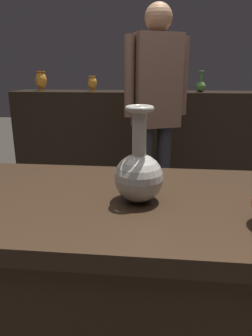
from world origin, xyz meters
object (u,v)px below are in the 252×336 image
vase_centerpiece (139,173)px  shelf_vase_far_left (41,80)px  shelf_vase_left (92,83)px  shelf_vase_right (201,86)px  visitor_center_back (156,105)px

vase_centerpiece → shelf_vase_far_left: bearing=116.8°
vase_centerpiece → shelf_vase_left: 2.30m
shelf_vase_far_left → shelf_vase_right: bearing=-1.8°
visitor_center_back → vase_centerpiece: bearing=65.6°
shelf_vase_right → visitor_center_back: 0.90m
shelf_vase_left → visitor_center_back: visitor_center_back is taller
shelf_vase_far_left → shelf_vase_left: (0.52, -0.00, -0.02)m
visitor_center_back → shelf_vase_far_left: bearing=-59.2°
vase_centerpiece → visitor_center_back: bearing=88.5°
shelf_vase_left → visitor_center_back: size_ratio=0.09×
shelf_vase_far_left → shelf_vase_left: size_ratio=1.32×
vase_centerpiece → shelf_vase_left: size_ratio=2.00×
vase_centerpiece → shelf_vase_far_left: shelf_vase_far_left is taller
shelf_vase_left → shelf_vase_far_left: bearing=179.6°
shelf_vase_right → visitor_center_back: size_ratio=0.12×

